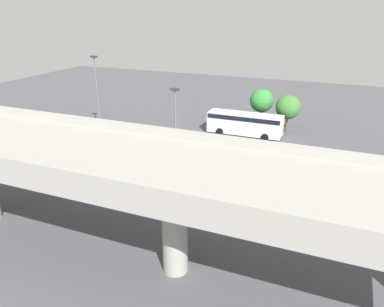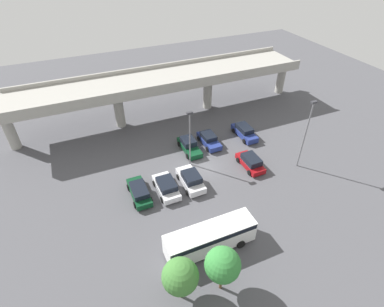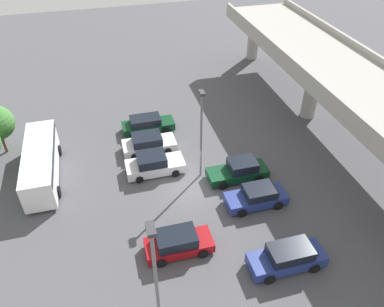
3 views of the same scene
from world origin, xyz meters
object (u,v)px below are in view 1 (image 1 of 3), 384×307
parked_car_2 (204,151)px  parked_car_6 (71,157)px  parked_car_5 (132,141)px  parked_car_4 (119,168)px  tree_front_centre (262,101)px  shuttle_bus (245,122)px  tree_front_left (288,107)px  parked_car_1 (233,156)px  parked_car_0 (263,163)px  parked_car_3 (151,172)px  lamp_post_mid_lot (97,91)px  lamp_post_near_aisle (175,123)px

parked_car_2 → parked_car_6: (10.90, 6.20, 0.01)m
parked_car_2 → parked_car_5: size_ratio=1.08×
parked_car_4 → tree_front_centre: tree_front_centre is taller
parked_car_4 → shuttle_bus: size_ratio=0.52×
parked_car_4 → parked_car_5: parked_car_5 is taller
parked_car_4 → tree_front_left: tree_front_left is taller
parked_car_1 → tree_front_centre: tree_front_centre is taller
parked_car_0 → parked_car_2: size_ratio=1.02×
parked_car_1 → parked_car_5: size_ratio=1.05×
tree_front_left → tree_front_centre: size_ratio=0.93×
shuttle_bus → parked_car_3: bearing=74.2°
parked_car_5 → lamp_post_mid_lot: size_ratio=0.48×
parked_car_5 → tree_front_centre: bearing=139.3°
parked_car_3 → parked_car_5: parked_car_3 is taller
parked_car_1 → lamp_post_near_aisle: lamp_post_near_aisle is taller
lamp_post_near_aisle → parked_car_4: bearing=36.5°
tree_front_centre → parked_car_5: bearing=49.3°
lamp_post_mid_lot → tree_front_centre: 19.31m
parked_car_1 → lamp_post_mid_lot: (16.50, -2.18, 4.45)m
lamp_post_near_aisle → tree_front_centre: (-4.03, -15.88, -1.13)m
parked_car_4 → tree_front_centre: (-8.14, -18.91, 2.58)m
parked_car_6 → shuttle_bus: (-12.63, -14.74, 0.73)m
parked_car_2 → tree_front_left: (-5.93, -11.84, 2.18)m
parked_car_4 → parked_car_0: bearing=-62.2°
parked_car_6 → parked_car_2: bearing=-60.4°
lamp_post_mid_lot → tree_front_centre: (-16.22, -10.30, -1.89)m
parked_car_0 → lamp_post_near_aisle: (7.32, 2.98, 3.71)m
parked_car_6 → lamp_post_near_aisle: bearing=-73.9°
parked_car_2 → parked_car_5: parked_car_2 is taller
parked_car_3 → lamp_post_near_aisle: lamp_post_near_aisle is taller
parked_car_3 → lamp_post_near_aisle: size_ratio=0.63×
parked_car_1 → lamp_post_mid_lot: 17.23m
parked_car_5 → shuttle_bus: shuttle_bus is taller
parked_car_0 → tree_front_centre: (3.29, -12.89, 2.58)m
parked_car_0 → tree_front_left: bearing=-179.9°
parked_car_6 → parked_car_3: bearing=-90.4°
parked_car_3 → lamp_post_mid_lot: bearing=53.0°
parked_car_0 → tree_front_left: tree_front_left is taller
lamp_post_near_aisle → tree_front_centre: lamp_post_near_aisle is taller
tree_front_centre → tree_front_left: bearing=169.8°
lamp_post_near_aisle → lamp_post_mid_lot: bearing=-24.6°
parked_car_2 → lamp_post_mid_lot: size_ratio=0.52×
parked_car_3 → parked_car_5: (5.61, -6.22, 0.01)m
parked_car_4 → lamp_post_mid_lot: 12.63m
parked_car_1 → parked_car_5: 11.00m
parked_car_2 → shuttle_bus: shuttle_bus is taller
parked_car_5 → parked_car_6: size_ratio=0.91×
tree_front_left → parked_car_0: bearing=90.1°
parked_car_3 → lamp_post_near_aisle: (-1.08, -2.80, 3.69)m
lamp_post_near_aisle → parked_car_3: bearing=68.9°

